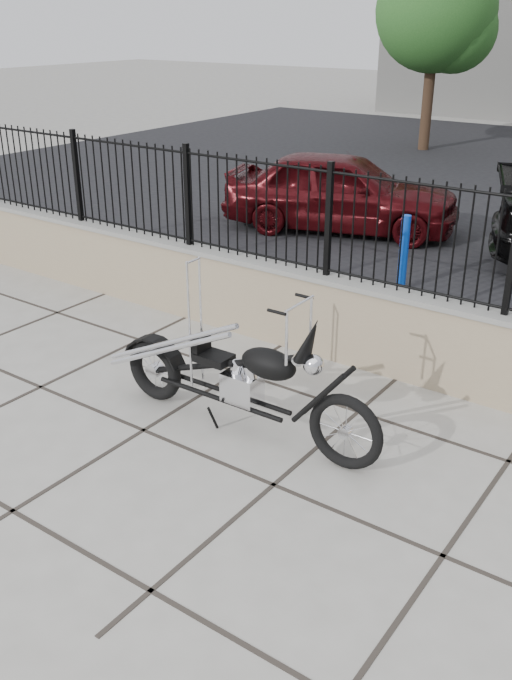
{
  "coord_description": "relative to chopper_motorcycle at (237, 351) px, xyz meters",
  "views": [
    {
      "loc": [
        2.79,
        -4.16,
        3.62
      ],
      "look_at": [
        -0.79,
        0.86,
        0.82
      ],
      "focal_mm": 38.0,
      "sensor_mm": 36.0,
      "label": 1
    }
  ],
  "objects": [
    {
      "name": "retaining_wall",
      "position": [
        0.79,
        1.94,
        -0.34
      ],
      "size": [
        14.0,
        0.36,
        0.96
      ],
      "primitive_type": "cube",
      "color": "gray",
      "rests_on": "ground_plane"
    },
    {
      "name": "chopper_motorcycle",
      "position": [
        0.0,
        0.0,
        0.0
      ],
      "size": [
        2.73,
        0.52,
        1.63
      ],
      "primitive_type": null,
      "rotation": [
        0.0,
        0.0,
        0.02
      ],
      "color": "black",
      "rests_on": "ground_plane"
    },
    {
      "name": "car_red",
      "position": [
        -2.65,
        6.65,
        -0.1
      ],
      "size": [
        4.5,
        2.87,
        1.43
      ],
      "primitive_type": "imported",
      "rotation": [
        0.0,
        0.0,
        1.88
      ],
      "color": "#40090C",
      "rests_on": "parking_lot"
    },
    {
      "name": "tree_left",
      "position": [
        -4.92,
        15.63,
        3.05
      ],
      "size": [
        3.27,
        3.27,
        5.52
      ],
      "rotation": [
        0.0,
        0.0,
        -0.36
      ],
      "color": "#382619",
      "rests_on": "ground_plane"
    },
    {
      "name": "ground_plane",
      "position": [
        0.79,
        -0.56,
        -0.82
      ],
      "size": [
        90.0,
        90.0,
        0.0
      ],
      "primitive_type": "plane",
      "color": "#99968E",
      "rests_on": "ground"
    },
    {
      "name": "iron_fence",
      "position": [
        0.79,
        1.94,
        0.74
      ],
      "size": [
        14.0,
        0.08,
        1.2
      ],
      "primitive_type": "cube",
      "color": "black",
      "rests_on": "retaining_wall"
    },
    {
      "name": "bollard_a",
      "position": [
        -0.38,
        4.41,
        -0.27
      ],
      "size": [
        0.15,
        0.15,
        1.09
      ],
      "primitive_type": "cylinder",
      "rotation": [
        0.0,
        0.0,
        0.18
      ],
      "color": "blue",
      "rests_on": "ground_plane"
    }
  ]
}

